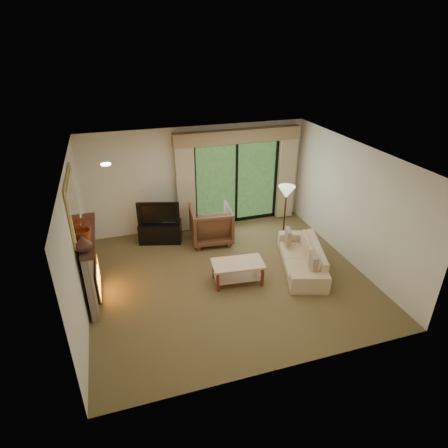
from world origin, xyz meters
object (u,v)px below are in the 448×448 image
object	(u,v)px
armchair	(211,224)
coffee_table	(238,272)
media_console	(161,232)
sofa	(302,256)

from	to	relation	value
armchair	coffee_table	world-z (taller)	armchair
media_console	armchair	distance (m)	1.24
media_console	sofa	size ratio (longest dim) A/B	0.51
armchair	sofa	size ratio (longest dim) A/B	0.50
sofa	coffee_table	world-z (taller)	sofa
sofa	armchair	bearing A→B (deg)	-121.15
media_console	armchair	bearing A→B (deg)	-0.89
coffee_table	armchair	bearing A→B (deg)	97.82
armchair	sofa	world-z (taller)	armchair
media_console	armchair	xyz separation A→B (m)	(1.17, -0.34, 0.19)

